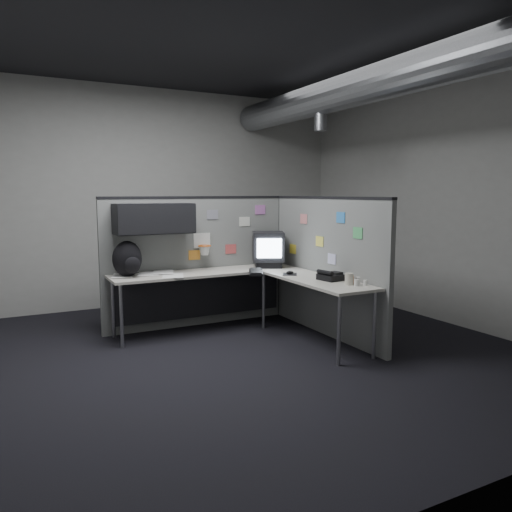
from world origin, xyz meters
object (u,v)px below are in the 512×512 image
monitor (268,249)px  backpack (128,259)px  desk (235,283)px  phone (330,276)px  keyboard (256,272)px

monitor → backpack: size_ratio=1.28×
desk → monitor: size_ratio=4.44×
monitor → phone: 1.20m
desk → backpack: 1.26m
phone → keyboard: bearing=124.9°
desk → monitor: monitor is taller
monitor → backpack: (-1.78, 0.05, -0.03)m
desk → keyboard: 0.28m
desk → phone: bearing=-51.6°
monitor → phone: bearing=-103.9°
backpack → phone: bearing=-24.3°
desk → phone: phone is taller
monitor → keyboard: monitor is taller
keyboard → backpack: (-1.39, 0.45, 0.18)m
phone → backpack: (-1.90, 1.23, 0.16)m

